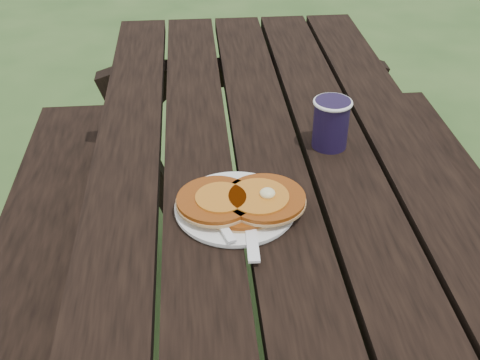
{
  "coord_description": "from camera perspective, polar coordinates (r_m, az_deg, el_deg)",
  "views": [
    {
      "loc": [
        -0.16,
        -1.02,
        1.43
      ],
      "look_at": [
        -0.08,
        -0.11,
        0.8
      ],
      "focal_mm": 45.0,
      "sensor_mm": 36.0,
      "label": 1
    }
  ],
  "objects": [
    {
      "name": "pancake_stack",
      "position": [
        1.1,
        0.2,
        -2.0
      ],
      "size": [
        0.24,
        0.15,
        0.04
      ],
      "rotation": [
        0.0,
        0.0,
        0.24
      ],
      "color": "#8E4010",
      "rests_on": "plate"
    },
    {
      "name": "coffee_cup",
      "position": [
        1.29,
        8.64,
        5.57
      ],
      "size": [
        0.08,
        0.08,
        0.11
      ],
      "rotation": [
        0.0,
        0.0,
        -0.05
      ],
      "color": "black",
      "rests_on": "picnic_table"
    },
    {
      "name": "plate",
      "position": [
        1.12,
        -0.44,
        -2.66
      ],
      "size": [
        0.24,
        0.24,
        0.01
      ],
      "primitive_type": "cylinder",
      "rotation": [
        0.0,
        0.0,
        -0.11
      ],
      "color": "white",
      "rests_on": "picnic_table"
    },
    {
      "name": "fork",
      "position": [
        1.06,
        -1.81,
        -4.11
      ],
      "size": [
        0.08,
        0.16,
        0.01
      ],
      "primitive_type": null,
      "rotation": [
        0.0,
        0.0,
        0.3
      ],
      "color": "white",
      "rests_on": "plate"
    },
    {
      "name": "knife",
      "position": [
        1.06,
        1.01,
        -4.52
      ],
      "size": [
        0.03,
        0.18,
        0.0
      ],
      "primitive_type": "cube",
      "rotation": [
        0.0,
        0.0,
        -0.03
      ],
      "color": "white",
      "rests_on": "plate"
    },
    {
      "name": "picnic_table",
      "position": [
        1.48,
        2.63,
        -11.24
      ],
      "size": [
        1.36,
        1.8,
        0.75
      ],
      "color": "black",
      "rests_on": "ground"
    }
  ]
}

